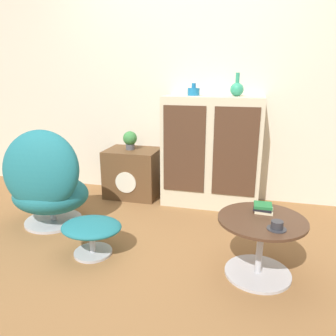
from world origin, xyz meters
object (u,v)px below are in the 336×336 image
object	(u,v)px
coffee_table	(260,242)
vase_leftmost	(194,91)
tv_console	(133,173)
teacup	(277,226)
sideboard	(212,152)
vase_inner_left	(237,89)
potted_plant	(130,139)
book_stack	(263,208)
ottoman	(92,230)
egg_chair	(46,183)

from	to	relation	value
coffee_table	vase_leftmost	xyz separation A→B (m)	(-0.69, 1.21, 0.90)
tv_console	teacup	xyz separation A→B (m)	(1.43, -1.34, 0.17)
sideboard	coffee_table	size ratio (longest dim) A/B	1.94
vase_inner_left	potted_plant	distance (m)	1.22
coffee_table	potted_plant	world-z (taller)	potted_plant
tv_console	book_stack	distance (m)	1.75
ottoman	sideboard	bearing A→B (deg)	59.88
sideboard	vase_leftmost	distance (m)	0.63
coffee_table	teacup	xyz separation A→B (m)	(0.08, -0.13, 0.19)
tv_console	teacup	bearing A→B (deg)	-43.21
ottoman	book_stack	world-z (taller)	book_stack
potted_plant	book_stack	world-z (taller)	potted_plant
coffee_table	ottoman	bearing A→B (deg)	-178.12
ottoman	vase_leftmost	xyz separation A→B (m)	(0.52, 1.25, 0.95)
potted_plant	book_stack	distance (m)	1.77
sideboard	vase_leftmost	xyz separation A→B (m)	(-0.20, 0.00, 0.59)
coffee_table	vase_leftmost	bearing A→B (deg)	119.64
coffee_table	book_stack	size ratio (longest dim) A/B	4.24
sideboard	coffee_table	distance (m)	1.33
potted_plant	sideboard	bearing A→B (deg)	-0.22
egg_chair	ottoman	bearing A→B (deg)	-30.14
potted_plant	teacup	xyz separation A→B (m)	(1.45, -1.34, -0.20)
sideboard	tv_console	distance (m)	0.91
vase_leftmost	tv_console	bearing A→B (deg)	-179.88
egg_chair	vase_leftmost	size ratio (longest dim) A/B	7.48
sideboard	vase_leftmost	bearing A→B (deg)	178.89
tv_console	vase_inner_left	xyz separation A→B (m)	(1.07, 0.00, 0.91)
coffee_table	vase_inner_left	world-z (taller)	vase_inner_left
vase_inner_left	book_stack	bearing A→B (deg)	-75.74
potted_plant	book_stack	xyz separation A→B (m)	(1.37, -1.09, -0.19)
vase_leftmost	egg_chair	bearing A→B (deg)	-141.38
egg_chair	book_stack	size ratio (longest dim) A/B	6.66
egg_chair	coffee_table	world-z (taller)	egg_chair
teacup	sideboard	bearing A→B (deg)	113.00
sideboard	egg_chair	distance (m)	1.60
tv_console	coffee_table	size ratio (longest dim) A/B	0.98
tv_console	potted_plant	world-z (taller)	potted_plant
potted_plant	tv_console	bearing A→B (deg)	-2.33
vase_leftmost	book_stack	xyz separation A→B (m)	(0.69, -1.09, -0.71)
vase_leftmost	coffee_table	bearing A→B (deg)	-60.36
ottoman	potted_plant	distance (m)	1.33
teacup	book_stack	world-z (taller)	book_stack
teacup	ottoman	bearing A→B (deg)	175.80
vase_inner_left	potted_plant	xyz separation A→B (m)	(-1.09, -0.00, -0.54)
tv_console	potted_plant	size ratio (longest dim) A/B	2.83
egg_chair	ottoman	size ratio (longest dim) A/B	1.97
potted_plant	ottoman	bearing A→B (deg)	-82.72
sideboard	vase_inner_left	bearing A→B (deg)	1.03
coffee_table	potted_plant	bearing A→B (deg)	138.56
vase_inner_left	book_stack	distance (m)	1.35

